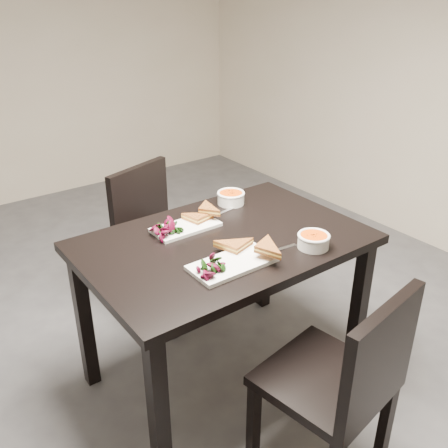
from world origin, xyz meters
The scene contains 14 objects.
ground centered at (0.00, 0.00, 0.00)m, with size 5.00×5.00×0.00m, color #47474C.
table centered at (0.48, -0.31, 0.65)m, with size 1.20×0.80×0.75m.
chair_near centered at (0.49, -1.01, 0.48)m, with size 0.48×0.48×0.85m.
chair_far centered at (0.52, 0.38, 0.48)m, with size 0.53×0.53×0.85m.
plate_near centered at (0.38, -0.51, 0.76)m, with size 0.34×0.17×0.02m, color white.
sandwich_near centered at (0.44, -0.50, 0.79)m, with size 0.17×0.13×0.05m, color #9B5620, non-canonical shape.
salad_near centered at (0.28, -0.51, 0.79)m, with size 0.11×0.10×0.05m, color black, non-canonical shape.
soup_bowl_near centered at (0.73, -0.60, 0.78)m, with size 0.14×0.14×0.06m.
cutlery_near centered at (0.60, -0.53, 0.75)m, with size 0.18×0.02×0.00m, color silver.
plate_far centered at (0.40, -0.14, 0.76)m, with size 0.30×0.15×0.01m, color white.
sandwich_far centered at (0.47, -0.15, 0.79)m, with size 0.15×0.11×0.05m, color #9B5620, non-canonical shape.
salad_far centered at (0.30, -0.14, 0.79)m, with size 0.09×0.08×0.04m, color black, non-canonical shape.
soup_bowl_far centered at (0.73, -0.03, 0.78)m, with size 0.14×0.14×0.06m.
cutlery_far centered at (0.65, -0.09, 0.75)m, with size 0.18×0.02×0.00m, color silver.
Camera 1 is at (-0.64, -1.83, 1.74)m, focal length 39.78 mm.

